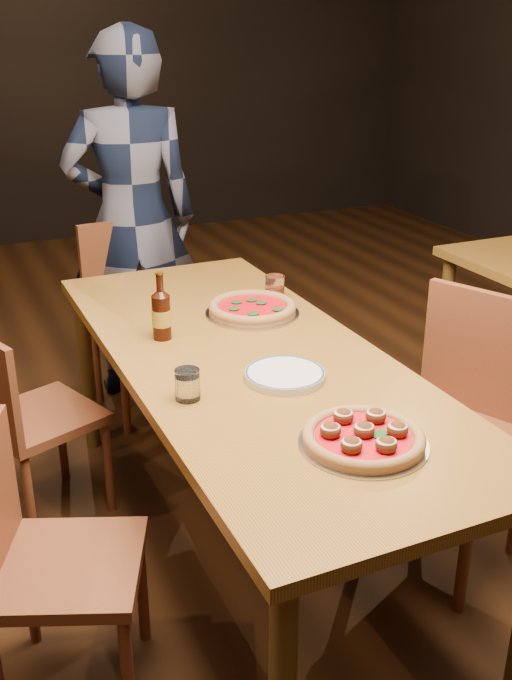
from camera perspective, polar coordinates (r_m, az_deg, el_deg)
name	(u,v)px	position (r m, az deg, el deg)	size (l,w,h in m)	color
ground	(250,548)	(2.78, -0.44, -15.39)	(9.00, 9.00, 0.00)	black
table_main	(250,375)	(2.42, -0.49, -2.67)	(0.80, 2.00, 0.75)	brown
chair_main_nw	(67,565)	(2.12, -14.02, -16.08)	(0.38, 0.38, 0.82)	brown
chair_main_sw	(40,416)	(2.86, -15.92, -5.49)	(0.38, 0.38, 0.81)	brown
chair_main_e	(448,435)	(2.56, 14.27, -6.96)	(0.45, 0.45, 0.96)	brown
chair_end	(144,318)	(3.53, -8.43, 1.62)	(0.43, 0.43, 0.92)	brown
pizza_meatball	(364,437)	(1.91, 8.11, -7.23)	(0.33, 0.33, 0.06)	#B7B7BF
pizza_margherita	(252,308)	(2.73, -0.28, 2.41)	(0.34, 0.34, 0.04)	#B7B7BF
plate_stack	(285,375)	(2.23, 2.18, -2.67)	(0.24, 0.24, 0.02)	white
beer_bottle	(161,316)	(2.51, -7.13, 1.82)	(0.06, 0.06, 0.22)	black
water_glass	(188,385)	(2.11, -5.18, -3.36)	(0.07, 0.07, 0.09)	white
amber_glass	(275,287)	(2.87, 1.41, 3.98)	(0.07, 0.07, 0.09)	#A33912
diner	(132,220)	(3.65, -9.32, 8.89)	(0.63, 0.41, 1.73)	black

